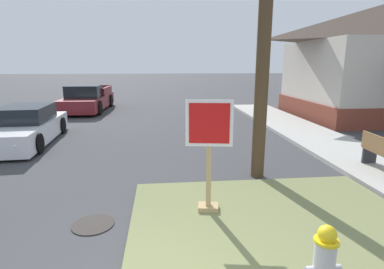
# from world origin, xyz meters

# --- Properties ---
(grass_corner_patch) EXTENTS (4.84, 4.64, 0.08)m
(grass_corner_patch) POSITION_xyz_m (2.15, 1.21, 0.04)
(grass_corner_patch) COLOR olive
(grass_corner_patch) RESTS_ON ground
(sidewalk_strip) EXTENTS (2.20, 19.42, 0.12)m
(sidewalk_strip) POSITION_xyz_m (5.77, 6.07, 0.06)
(sidewalk_strip) COLOR #B2AFA8
(sidewalk_strip) RESTS_ON ground
(stop_sign) EXTENTS (0.79, 0.33, 2.00)m
(stop_sign) POSITION_xyz_m (1.09, 2.21, 1.07)
(stop_sign) COLOR tan
(stop_sign) RESTS_ON grass_corner_patch
(manhole_cover) EXTENTS (0.70, 0.70, 0.02)m
(manhole_cover) POSITION_xyz_m (-0.90, 2.02, 0.01)
(manhole_cover) COLOR black
(manhole_cover) RESTS_ON ground
(parked_sedan_white) EXTENTS (2.04, 4.55, 1.25)m
(parked_sedan_white) POSITION_xyz_m (-4.33, 7.81, 0.54)
(parked_sedan_white) COLOR silver
(parked_sedan_white) RESTS_ON ground
(pickup_truck_maroon) EXTENTS (2.22, 5.26, 1.48)m
(pickup_truck_maroon) POSITION_xyz_m (-3.89, 14.95, 0.62)
(pickup_truck_maroon) COLOR maroon
(pickup_truck_maroon) RESTS_ON ground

